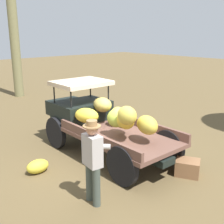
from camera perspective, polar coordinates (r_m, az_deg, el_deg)
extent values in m
plane|color=brown|center=(7.52, -0.19, -9.83)|extent=(60.00, 60.00, 0.00)
cube|color=black|center=(7.66, -0.49, -5.25)|extent=(4.01, 0.54, 0.16)
cylinder|color=black|center=(8.37, -11.18, -4.07)|extent=(0.90, 0.16, 0.90)
cylinder|color=black|center=(9.22, -2.55, -1.94)|extent=(0.90, 0.16, 0.90)
cylinder|color=black|center=(6.27, 1.98, -10.73)|extent=(0.90, 0.16, 0.90)
cylinder|color=black|center=(7.36, 11.23, -6.90)|extent=(0.90, 0.16, 0.90)
cube|color=brown|center=(7.28, 1.81, -4.88)|extent=(3.04, 1.79, 0.10)
cube|color=brown|center=(6.74, -3.21, -5.17)|extent=(3.00, 0.15, 0.22)
cube|color=brown|center=(7.77, 6.17, -2.40)|extent=(3.00, 0.15, 0.22)
cube|color=black|center=(8.45, -6.00, 0.27)|extent=(1.14, 1.55, 0.55)
cube|color=black|center=(9.19, -9.22, 1.07)|extent=(0.73, 1.08, 0.44)
cylinder|color=black|center=(8.35, -11.49, 3.74)|extent=(0.04, 0.04, 0.55)
cylinder|color=black|center=(9.04, -4.35, 4.91)|extent=(0.04, 0.04, 0.55)
cylinder|color=black|center=(7.61, -8.19, 2.75)|extent=(0.04, 0.04, 0.55)
cylinder|color=black|center=(8.36, -0.74, 4.07)|extent=(0.04, 0.04, 0.55)
cube|color=beige|center=(8.27, -6.16, 5.79)|extent=(1.26, 1.55, 0.12)
ellipsoid|color=gold|center=(7.16, 2.17, -1.62)|extent=(0.59, 0.58, 0.46)
ellipsoid|color=#BCD247|center=(7.02, 0.92, -1.25)|extent=(0.61, 0.59, 0.52)
ellipsoid|color=yellow|center=(7.44, -5.09, -0.70)|extent=(0.78, 0.65, 0.41)
ellipsoid|color=#B1BF49|center=(7.83, 1.18, -0.79)|extent=(0.52, 0.50, 0.52)
ellipsoid|color=gold|center=(6.68, 7.05, -2.58)|extent=(0.80, 0.69, 0.47)
ellipsoid|color=yellow|center=(6.81, 2.71, -1.70)|extent=(0.52, 0.49, 0.49)
ellipsoid|color=gold|center=(6.56, 3.03, -0.71)|extent=(0.62, 0.54, 0.46)
ellipsoid|color=tan|center=(8.01, -1.93, 1.47)|extent=(0.64, 0.52, 0.41)
cylinder|color=#424C44|center=(5.81, -4.49, -13.63)|extent=(0.15, 0.15, 0.80)
cylinder|color=#424C44|center=(5.61, -3.11, -14.73)|extent=(0.15, 0.15, 0.80)
cube|color=#B3ACAB|center=(5.39, -3.95, -7.67)|extent=(0.43, 0.29, 0.61)
cylinder|color=#B3ACAB|center=(5.49, -3.60, -6.22)|extent=(0.29, 0.39, 0.10)
cylinder|color=#B3ACAB|center=(5.33, -2.48, -6.88)|extent=(0.36, 0.35, 0.10)
sphere|color=tan|center=(5.24, -4.03, -3.50)|extent=(0.22, 0.22, 0.22)
cylinder|color=#9C7448|center=(5.22, -4.05, -2.82)|extent=(0.34, 0.34, 0.02)
cylinder|color=#9C7448|center=(5.20, -4.06, -2.19)|extent=(0.20, 0.20, 0.10)
cube|color=#895F3D|center=(7.02, 14.85, -10.66)|extent=(0.69, 0.65, 0.37)
ellipsoid|color=gold|center=(7.13, -14.62, -10.45)|extent=(0.39, 0.59, 0.34)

